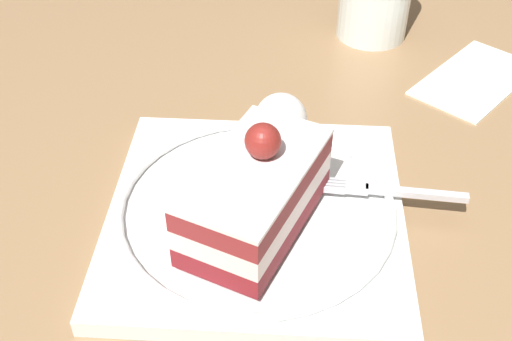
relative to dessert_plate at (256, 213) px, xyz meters
The scene contains 6 objects.
ground_plane 0.01m from the dessert_plate, behind, with size 2.40×2.40×0.00m, color #906E4A.
dessert_plate is the anchor object (origin of this frame).
cake_slice 0.04m from the dessert_plate, 89.66° to the right, with size 0.10×0.13×0.07m.
whipped_cream_dollop 0.08m from the dessert_plate, 76.30° to the left, with size 0.04×0.04×0.04m, color white.
fork 0.09m from the dessert_plate, ahead, with size 0.12×0.02×0.00m.
folded_napkin 0.28m from the dessert_plate, 43.99° to the left, with size 0.13×0.07×0.00m, color white.
Camera 1 is at (0.01, -0.33, 0.33)m, focal length 45.07 mm.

